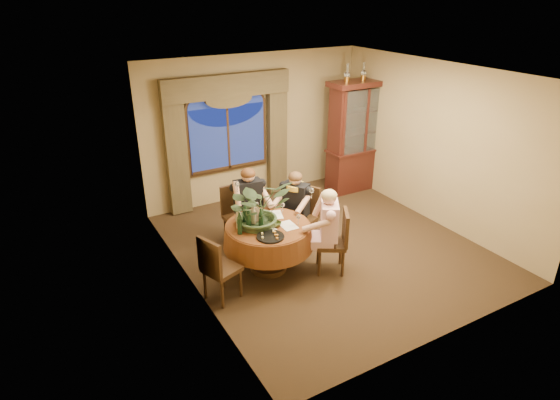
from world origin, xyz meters
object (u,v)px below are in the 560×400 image
dining_table (268,247)px  chair_front_left (222,267)px  oil_lamp_left (347,73)px  wine_bottle_5 (240,223)px  person_pink (329,231)px  wine_bottle_1 (245,214)px  chair_back_right (302,217)px  chair_back (239,217)px  wine_bottle_2 (249,219)px  oil_lamp_right (379,70)px  centerpiece_plant (258,186)px  wine_bottle_0 (238,218)px  china_cabinet (359,136)px  person_scarf (295,209)px  chair_right (331,242)px  person_back (249,207)px  oil_lamp_center (364,71)px  stoneware_vase (255,215)px  olive_bowl (275,224)px  wine_bottle_3 (254,217)px  wine_bottle_4 (261,219)px

dining_table → chair_front_left: chair_front_left is taller
oil_lamp_left → wine_bottle_5: size_ratio=1.03×
person_pink → wine_bottle_1: person_pink is taller
chair_back_right → chair_back: (-0.88, 0.53, 0.00)m
wine_bottle_2 → wine_bottle_1: bearing=81.1°
wine_bottle_1 → oil_lamp_right: bearing=24.3°
centerpiece_plant → wine_bottle_0: 0.53m
china_cabinet → person_scarf: (-2.37, -1.44, -0.48)m
chair_right → wine_bottle_5: size_ratio=2.91×
oil_lamp_right → person_back: 3.98m
oil_lamp_center → chair_right: size_ratio=0.35×
chair_back → stoneware_vase: stoneware_vase is taller
oil_lamp_left → stoneware_vase: 3.68m
chair_back_right → person_back: (-0.76, 0.40, 0.20)m
chair_back → centerpiece_plant: centerpiece_plant is taller
person_back → china_cabinet: bearing=-154.8°
person_scarf → wine_bottle_5: (-1.20, -0.49, 0.27)m
olive_bowl → chair_back: bearing=96.5°
chair_back_right → centerpiece_plant: 1.33m
oil_lamp_center → chair_right: 3.83m
person_back → chair_front_left: bearing=55.6°
person_scarf → chair_back_right: bearing=-136.9°
olive_bowl → china_cabinet: bearing=32.9°
olive_bowl → wine_bottle_3: bearing=158.5°
person_pink → wine_bottle_3: bearing=94.3°
person_pink → olive_bowl: 0.79m
chair_front_left → person_back: person_back is taller
centerpiece_plant → wine_bottle_4: (-0.04, -0.17, -0.43)m
oil_lamp_left → chair_back: size_ratio=0.35×
chair_front_left → centerpiece_plant: bearing=98.4°
person_scarf → wine_bottle_5: size_ratio=3.91×
chair_right → wine_bottle_3: 1.20m
chair_right → wine_bottle_4: bearing=97.8°
china_cabinet → wine_bottle_5: size_ratio=6.81×
dining_table → chair_right: (0.79, -0.47, 0.10)m
oil_lamp_left → china_cabinet: bearing=0.0°
person_back → centerpiece_plant: bearing=81.1°
oil_lamp_right → olive_bowl: (-3.42, -1.96, -1.64)m
dining_table → chair_right: size_ratio=1.38×
person_back → wine_bottle_0: 0.88m
stoneware_vase → wine_bottle_5: size_ratio=0.82×
china_cabinet → stoneware_vase: bearing=-151.7°
oil_lamp_left → chair_back_right: size_ratio=0.35×
oil_lamp_left → wine_bottle_1: 3.76m
china_cabinet → wine_bottle_2: size_ratio=6.81×
olive_bowl → chair_right: bearing=-28.8°
chair_back → chair_front_left: same height
oil_lamp_left → chair_front_left: size_ratio=0.35×
olive_bowl → wine_bottle_5: size_ratio=0.53×
china_cabinet → wine_bottle_5: bearing=-151.7°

